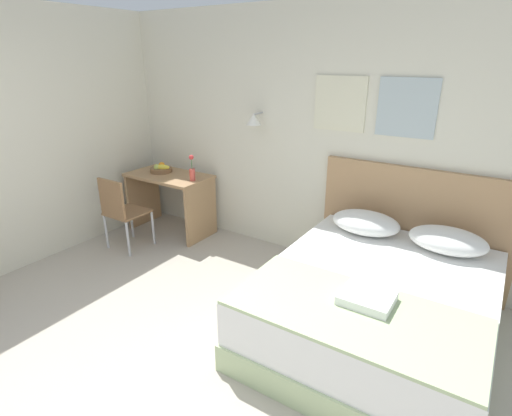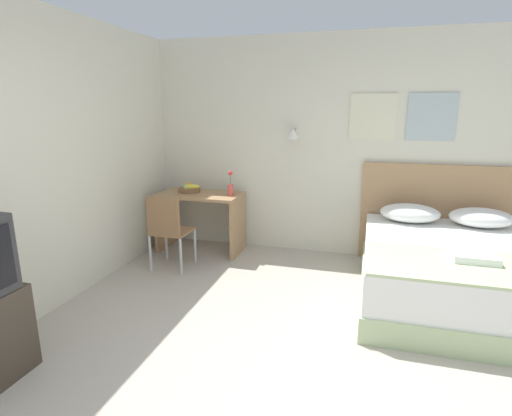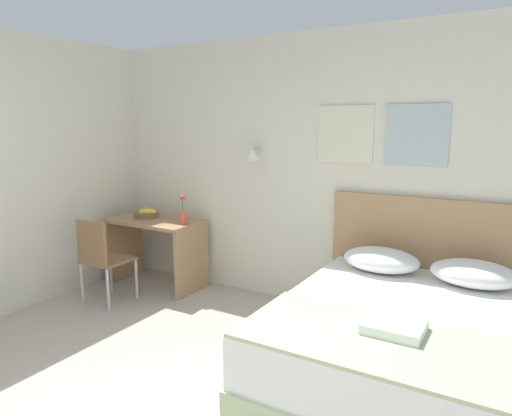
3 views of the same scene
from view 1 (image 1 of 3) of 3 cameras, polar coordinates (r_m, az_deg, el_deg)
name	(u,v)px [view 1 (image 1 of 3)]	position (r m, az deg, el deg)	size (l,w,h in m)	color
wall_back	(308,137)	(4.31, 7.42, 9.99)	(5.50, 0.31, 2.65)	beige
bed	(375,307)	(3.37, 16.65, -13.38)	(1.66, 1.98, 0.57)	#B2C693
headboard	(411,228)	(4.12, 21.30, -2.62)	(1.78, 0.06, 1.18)	#A87F56
pillow_left	(366,223)	(3.90, 15.38, -2.02)	(0.63, 0.44, 0.20)	white
pillow_right	(448,240)	(3.77, 25.69, -4.18)	(0.63, 0.44, 0.20)	white
throw_blanket	(353,312)	(2.75, 13.65, -14.18)	(1.61, 0.79, 0.02)	#B2C693
folded_towel_near_foot	(367,298)	(2.83, 15.56, -12.28)	(0.34, 0.29, 0.06)	white
desk	(170,193)	(5.16, -12.18, 2.13)	(1.04, 0.59, 0.75)	#A87F56
desk_chair	(120,209)	(4.79, -18.82, -0.08)	(0.42, 0.42, 0.87)	#8E6642
fruit_bowl	(161,169)	(5.22, -13.41, 5.46)	(0.29, 0.27, 0.11)	brown
flower_vase	(192,171)	(4.76, -9.12, 5.25)	(0.07, 0.07, 0.31)	#D14C42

